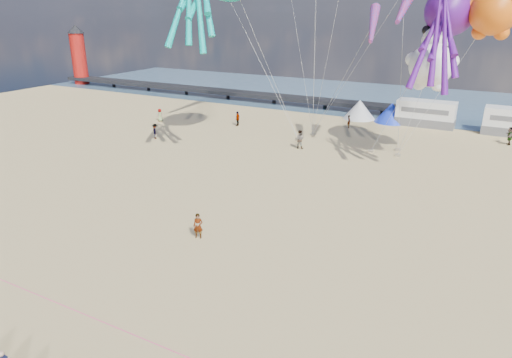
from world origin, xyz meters
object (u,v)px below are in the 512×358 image
at_px(lighthouse, 79,59).
at_px(kite_panda, 431,65).
at_px(beachgoer_2, 155,131).
at_px(sandbag_c, 398,155).
at_px(sandbag_b, 371,151).
at_px(tent_white, 359,109).
at_px(sandbag_d, 398,150).
at_px(sandbag_a, 298,140).
at_px(beachgoer_1, 299,139).
at_px(motorhome_0, 426,113).
at_px(beachgoer_3, 238,119).
at_px(standing_person, 198,226).
at_px(windsock_mid, 404,8).
at_px(kite_teddy_orange, 494,11).
at_px(beachgoer_4, 510,136).
at_px(windsock_right, 373,24).
at_px(beachgoer_5, 349,122).
at_px(tent_blue, 391,113).
at_px(sandbag_e, 313,134).
at_px(beachgoer_0, 160,115).

xyz_separation_m(lighthouse, kite_panda, (63.97, -19.53, 4.28)).
xyz_separation_m(beachgoer_2, sandbag_c, (24.45, 5.91, -0.70)).
height_order(sandbag_b, sandbag_c, same).
distance_m(tent_white, sandbag_d, 14.04).
xyz_separation_m(sandbag_a, sandbag_b, (7.92, -0.48, 0.00)).
distance_m(beachgoer_1, sandbag_d, 9.76).
bearing_deg(motorhome_0, beachgoer_3, -152.07).
bearing_deg(beachgoer_3, beachgoer_1, 56.68).
distance_m(standing_person, kite_panda, 24.17).
distance_m(sandbag_d, windsock_mid, 13.54).
distance_m(sandbag_c, kite_teddy_orange, 14.34).
height_order(beachgoer_4, kite_teddy_orange, kite_teddy_orange).
height_order(beachgoer_1, sandbag_d, beachgoer_1).
xyz_separation_m(motorhome_0, windsock_right, (-3.20, -15.42, 10.44)).
xyz_separation_m(beachgoer_5, sandbag_a, (-3.01, -7.99, -0.64)).
height_order(motorhome_0, kite_panda, kite_panda).
distance_m(tent_blue, sandbag_a, 14.86).
bearing_deg(kite_panda, tent_white, 105.83).
bearing_deg(sandbag_e, beachgoer_4, 17.44).
distance_m(standing_person, sandbag_d, 25.37).
xyz_separation_m(sandbag_a, kite_teddy_orange, (16.67, -1.80, 12.89)).
bearing_deg(tent_white, beachgoer_1, -95.46).
bearing_deg(sandbag_c, sandbag_d, 101.78).
xyz_separation_m(beachgoer_1, windsock_mid, (8.70, 0.65, 12.31)).
bearing_deg(beachgoer_2, beachgoer_1, -117.47).
bearing_deg(sandbag_b, lighthouse, 163.36).
relative_size(windsock_mid, windsock_right, 0.92).
height_order(windsock_mid, windsock_right, windsock_mid).
bearing_deg(windsock_mid, sandbag_d, 85.07).
bearing_deg(beachgoer_4, kite_panda, -38.78).
height_order(beachgoer_0, kite_teddy_orange, kite_teddy_orange).
distance_m(tent_white, beachgoer_3, 15.76).
bearing_deg(lighthouse, kite_teddy_orange, -15.63).
relative_size(lighthouse, sandbag_c, 18.00).
bearing_deg(beachgoer_3, tent_white, 125.67).
bearing_deg(sandbag_a, beachgoer_0, 179.64).
distance_m(motorhome_0, beachgoer_5, 9.33).
xyz_separation_m(tent_blue, beachgoer_0, (-25.43, -13.10, -0.42)).
xyz_separation_m(tent_blue, sandbag_d, (3.40, -11.89, -1.09)).
height_order(beachgoer_3, windsock_right, windsock_right).
distance_m(kite_teddy_orange, windsock_mid, 6.77).
distance_m(tent_white, kite_teddy_orange, 23.65).
bearing_deg(windsock_right, beachgoer_0, 162.34).
bearing_deg(beachgoer_2, sandbag_d, -113.98).
relative_size(sandbag_c, windsock_mid, 0.10).
height_order(tent_white, kite_panda, kite_panda).
height_order(beachgoer_2, sandbag_b, beachgoer_2).
relative_size(beachgoer_0, beachgoer_3, 0.91).
bearing_deg(sandbag_e, tent_blue, 59.13).
bearing_deg(kite_panda, sandbag_c, 124.25).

